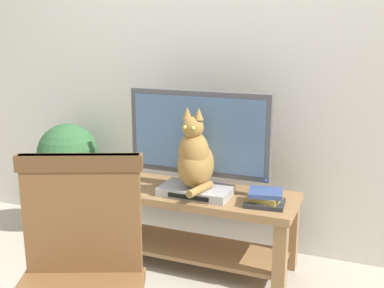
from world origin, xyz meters
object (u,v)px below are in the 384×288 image
(tv_stand, at_px, (195,215))
(potted_plant, at_px, (69,163))
(tv, at_px, (199,137))
(book_stack, at_px, (265,198))
(cat, at_px, (195,158))
(media_box, at_px, (196,191))
(wooden_chair, at_px, (78,273))

(tv_stand, relative_size, potted_plant, 1.52)
(tv, distance_m, book_stack, 0.53)
(tv_stand, xyz_separation_m, tv, (0.00, 0.05, 0.47))
(tv_stand, xyz_separation_m, cat, (0.03, -0.07, 0.38))
(tv_stand, bearing_deg, cat, -69.27)
(media_box, xyz_separation_m, book_stack, (0.41, -0.01, 0.01))
(tv, bearing_deg, wooden_chair, -88.28)
(book_stack, height_order, potted_plant, potted_plant)
(media_box, bearing_deg, cat, -85.97)
(tv_stand, relative_size, tv, 1.40)
(tv_stand, distance_m, cat, 0.38)
(book_stack, bearing_deg, potted_plant, 173.71)
(media_box, height_order, cat, cat)
(media_box, xyz_separation_m, wooden_chair, (0.01, -1.16, 0.08))
(cat, height_order, wooden_chair, cat)
(tv_stand, relative_size, cat, 2.55)
(wooden_chair, height_order, book_stack, wooden_chair)
(tv_stand, relative_size, wooden_chair, 1.24)
(book_stack, bearing_deg, wooden_chair, -108.92)
(media_box, relative_size, wooden_chair, 0.42)
(tv_stand, height_order, book_stack, book_stack)
(tv_stand, bearing_deg, media_box, -65.02)
(cat, xyz_separation_m, potted_plant, (-0.99, 0.16, -0.18))
(tv, bearing_deg, potted_plant, 177.79)
(tv, relative_size, book_stack, 3.78)
(wooden_chair, bearing_deg, tv_stand, 91.80)
(potted_plant, bearing_deg, book_stack, -6.29)
(media_box, bearing_deg, potted_plant, 171.77)
(tv, bearing_deg, tv_stand, -90.03)
(media_box, relative_size, book_stack, 1.79)
(cat, xyz_separation_m, book_stack, (0.41, 0.00, -0.19))
(media_box, height_order, book_stack, book_stack)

